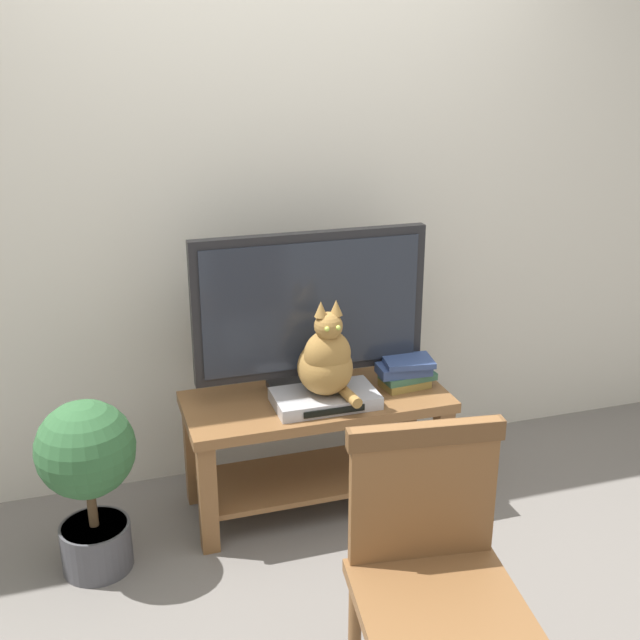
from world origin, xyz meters
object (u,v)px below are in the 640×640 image
at_px(cat, 326,360).
at_px(wooden_chair, 433,567).
at_px(tv, 311,310).
at_px(potted_plant, 88,472).
at_px(book_stack, 406,372).
at_px(media_box, 325,398).
at_px(tv_stand, 317,431).

relative_size(cat, wooden_chair, 0.44).
height_order(cat, wooden_chair, cat).
xyz_separation_m(tv, cat, (0.02, -0.16, -0.16)).
distance_m(cat, potted_plant, 1.01).
distance_m(tv, book_stack, 0.51).
bearing_deg(wooden_chair, tv, 88.32).
xyz_separation_m(tv, media_box, (0.01, -0.15, -0.34)).
height_order(cat, potted_plant, cat).
bearing_deg(potted_plant, tv_stand, 9.96).
height_order(tv, media_box, tv).
bearing_deg(cat, media_box, 95.29).
height_order(wooden_chair, potted_plant, wooden_chair).
relative_size(media_box, wooden_chair, 0.45).
distance_m(book_stack, potted_plant, 1.37).
relative_size(wooden_chair, potted_plant, 1.34).
distance_m(wooden_chair, book_stack, 1.29).
height_order(media_box, cat, cat).
height_order(cat, book_stack, cat).
bearing_deg(wooden_chair, media_box, 87.41).
bearing_deg(media_box, tv_stand, 100.63).
bearing_deg(tv_stand, tv, 89.98).
xyz_separation_m(media_box, book_stack, (0.39, 0.06, 0.04)).
relative_size(tv, media_box, 2.32).
bearing_deg(potted_plant, media_box, 5.43).
relative_size(tv_stand, cat, 2.70).
bearing_deg(tv, wooden_chair, -91.68).
bearing_deg(potted_plant, cat, 4.63).
distance_m(cat, book_stack, 0.42).
bearing_deg(media_box, book_stack, 9.30).
bearing_deg(cat, tv, 95.29).
bearing_deg(media_box, tv, 95.29).
bearing_deg(tv_stand, book_stack, -1.62).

